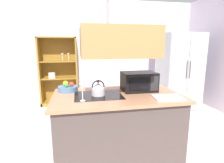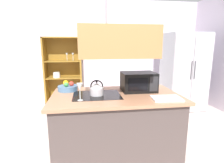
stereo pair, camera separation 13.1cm
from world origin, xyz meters
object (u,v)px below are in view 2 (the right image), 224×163
Objects in this scene: cutting_board at (166,98)px; kettle at (97,89)px; fruit_bowl at (68,87)px; microwave at (138,82)px; refrigerator at (183,72)px; dish_cabinet at (64,75)px; wine_glass_on_counter at (80,88)px.

kettle is at bearing 160.51° from cutting_board.
microwave is at bearing -8.84° from fruit_bowl.
dish_cabinet is (-2.90, 0.83, -0.14)m from refrigerator.
refrigerator reaches higher than cutting_board.
fruit_bowl is at bearing 154.26° from cutting_board.
refrigerator is 3.08m from wine_glass_on_counter.
microwave reaches higher than cutting_board.
dish_cabinet is 5.07× the size of cutting_board.
refrigerator is 8.75× the size of wine_glass_on_counter.
fruit_bowl is at bearing -81.74° from dish_cabinet.
refrigerator is 2.45m from cutting_board.
dish_cabinet is at bearing 118.22° from microwave.
fruit_bowl is at bearing 143.19° from kettle.
kettle reaches higher than cutting_board.
microwave is (-0.22, 0.43, 0.12)m from cutting_board.
wine_glass_on_counter is at bearing -135.62° from kettle.
kettle is at bearing -166.62° from microwave.
kettle is 0.95× the size of wine_glass_on_counter.
cutting_board is at bearing -19.49° from kettle.
refrigerator is 2.79m from kettle.
microwave is 1.68× the size of fruit_bowl.
wine_glass_on_counter is (-2.38, -1.94, 0.15)m from refrigerator.
wine_glass_on_counter is at bearing -69.29° from fruit_bowl.
dish_cabinet reaches higher than wine_glass_on_counter.
cutting_board is 1.03m from wine_glass_on_counter.
cutting_board is (-1.37, -2.03, 0.01)m from refrigerator.
microwave is 0.99m from fruit_bowl.
dish_cabinet reaches higher than fruit_bowl.
kettle is (-2.18, -1.74, 0.08)m from refrigerator.
refrigerator is 1.05× the size of dish_cabinet.
microwave is at bearing -134.71° from refrigerator.
fruit_bowl is (-0.98, 0.15, -0.08)m from microwave.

